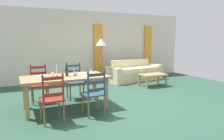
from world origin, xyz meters
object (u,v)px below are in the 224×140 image
(wine_bottle, at_px, (67,71))
(couch, at_px, (134,73))
(dining_chair_near_right, at_px, (94,93))
(dining_table, at_px, (65,80))
(standing_lamp, at_px, (101,45))
(dining_chair_near_left, at_px, (52,98))
(coffee_table, at_px, (153,76))
(dining_chair_far_left, at_px, (39,84))
(coffee_cup_secondary, at_px, (53,75))
(dining_chair_far_right, at_px, (75,81))
(wine_glass_near_left, at_px, (52,73))
(wine_glass_near_right, at_px, (91,71))
(coffee_cup_primary, at_px, (77,74))

(wine_bottle, relative_size, couch, 0.13)
(dining_chair_near_right, distance_m, wine_bottle, 0.93)
(dining_table, height_order, dining_chair_near_right, dining_chair_near_right)
(standing_lamp, bearing_deg, dining_chair_near_left, -125.79)
(coffee_table, bearing_deg, dining_table, -161.71)
(dining_chair_near_left, bearing_deg, dining_table, 61.05)
(dining_chair_far_left, xyz_separation_m, coffee_cup_secondary, (0.22, -0.71, 0.32))
(wine_bottle, bearing_deg, couch, 35.34)
(coffee_table, bearing_deg, standing_lamp, 133.82)
(coffee_cup_secondary, height_order, couch, coffee_cup_secondary)
(dining_chair_near_right, relative_size, dining_chair_far_right, 1.00)
(dining_table, relative_size, coffee_cup_secondary, 21.11)
(dining_chair_near_left, bearing_deg, wine_bottle, 59.02)
(wine_bottle, height_order, coffee_cup_secondary, wine_bottle)
(wine_glass_near_left, relative_size, coffee_table, 0.18)
(wine_glass_near_right, xyz_separation_m, standing_lamp, (1.33, 2.62, 0.55))
(wine_bottle, xyz_separation_m, coffee_table, (3.21, 1.06, -0.51))
(coffee_cup_secondary, bearing_deg, wine_bottle, -10.05)
(wine_glass_near_left, height_order, wine_glass_near_right, same)
(dining_chair_far_left, height_order, coffee_cup_primary, dining_chair_far_left)
(coffee_cup_secondary, xyz_separation_m, standing_lamp, (2.18, 2.41, 0.62))
(standing_lamp, bearing_deg, wine_bottle, -127.21)
(dining_chair_near_left, relative_size, coffee_cup_primary, 10.67)
(wine_glass_near_right, height_order, standing_lamp, standing_lamp)
(dining_chair_near_right, height_order, coffee_cup_primary, dining_chair_near_right)
(dining_chair_near_right, bearing_deg, coffee_table, 32.57)
(coffee_cup_primary, bearing_deg, wine_bottle, 161.30)
(dining_chair_far_right, bearing_deg, standing_lamp, 49.19)
(standing_lamp, bearing_deg, coffee_cup_secondary, -132.13)
(wine_glass_near_right, bearing_deg, wine_glass_near_left, 179.69)
(dining_chair_far_right, bearing_deg, dining_table, -119.38)
(coffee_cup_primary, bearing_deg, coffee_table, 20.65)
(coffee_cup_primary, bearing_deg, dining_chair_far_left, 131.63)
(coffee_cup_primary, relative_size, couch, 0.04)
(standing_lamp, bearing_deg, wine_glass_near_left, -130.31)
(wine_glass_near_left, xyz_separation_m, coffee_cup_secondary, (0.04, 0.21, -0.07))
(wine_glass_near_left, bearing_deg, standing_lamp, 49.69)
(wine_glass_near_right, xyz_separation_m, coffee_table, (2.67, 1.22, -0.51))
(coffee_table, bearing_deg, wine_glass_near_right, -155.54)
(dining_table, relative_size, coffee_cup_primary, 21.11)
(dining_chair_near_left, relative_size, couch, 0.41)
(dining_table, height_order, dining_chair_far_right, dining_chair_far_right)
(dining_table, height_order, coffee_table, dining_table)
(dining_chair_near_left, distance_m, standing_lamp, 4.10)
(coffee_cup_primary, bearing_deg, dining_chair_far_right, 78.37)
(dining_chair_far_left, distance_m, couch, 4.04)
(wine_glass_near_right, relative_size, coffee_cup_secondary, 1.79)
(wine_bottle, xyz_separation_m, wine_glass_near_right, (0.54, -0.16, -0.01))
(wine_glass_near_left, height_order, coffee_cup_primary, wine_glass_near_left)
(dining_chair_far_right, xyz_separation_m, standing_lamp, (1.49, 1.73, 0.93))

